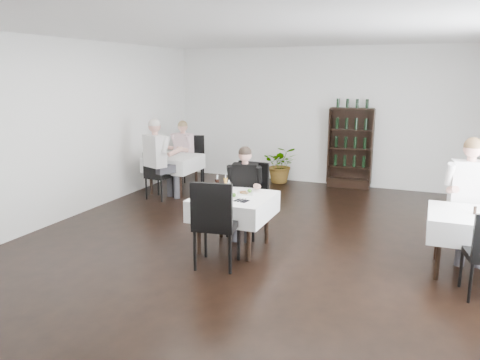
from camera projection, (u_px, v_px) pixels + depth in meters
name	position (u px, v px, depth m)	size (l,w,h in m)	color
room_shell	(254.00, 145.00, 6.20)	(9.00, 9.00, 9.00)	black
wine_shelf	(350.00, 149.00, 10.03)	(0.90, 0.28, 1.75)	black
main_table	(234.00, 206.00, 6.51)	(1.03, 1.03, 0.77)	black
left_table	(174.00, 163.00, 9.65)	(0.98, 0.98, 0.77)	black
right_table	(471.00, 225.00, 5.68)	(0.98, 0.98, 0.77)	black
potted_tree	(281.00, 164.00, 10.57)	(0.76, 0.66, 0.84)	#23501B
main_chair_far	(249.00, 194.00, 7.14)	(0.55, 0.56, 1.11)	black
main_chair_near	(215.00, 219.00, 5.83)	(0.60, 0.60, 1.15)	black
left_chair_far	(193.00, 157.00, 10.36)	(0.64, 0.65, 1.09)	black
left_chair_near	(157.00, 173.00, 9.11)	(0.48, 0.48, 0.94)	black
right_chair_far	(474.00, 223.00, 6.17)	(0.43, 0.43, 0.86)	black
diner_main	(244.00, 185.00, 6.98)	(0.56, 0.59, 1.38)	#3A3A41
diner_left_far	(181.00, 149.00, 10.12)	(0.60, 0.64, 1.44)	#3A3A41
diner_left_near	(159.00, 153.00, 8.97)	(0.71, 0.75, 1.60)	#3A3A41
diner_right_far	(470.00, 190.00, 6.11)	(0.66, 0.68, 1.62)	#3A3A41
plate_far	(246.00, 193.00, 6.57)	(0.28, 0.28, 0.07)	white
plate_near	(229.00, 197.00, 6.33)	(0.29, 0.29, 0.08)	white
pilsner_dark	(217.00, 187.00, 6.48)	(0.07, 0.07, 0.29)	black
pilsner_lager	(226.00, 185.00, 6.64)	(0.06, 0.06, 0.26)	#BA802F
coke_bottle	(229.00, 189.00, 6.50)	(0.05, 0.05, 0.21)	silver
napkin_cutlery	(242.00, 201.00, 6.21)	(0.20, 0.20, 0.02)	black
pepper_mill	(475.00, 210.00, 5.62)	(0.04, 0.04, 0.10)	black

